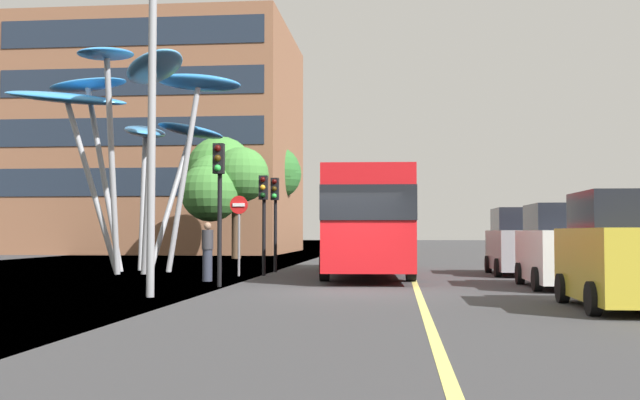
% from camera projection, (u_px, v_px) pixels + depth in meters
% --- Properties ---
extents(ground, '(120.00, 240.00, 0.10)m').
position_uv_depth(ground, '(324.00, 294.00, 18.60)').
color(ground, '#38383A').
extents(red_bus, '(3.17, 11.44, 3.53)m').
position_uv_depth(red_bus, '(367.00, 218.00, 25.64)').
color(red_bus, red).
rests_on(red_bus, ground).
extents(leaf_sculpture, '(8.52, 9.22, 7.93)m').
position_uv_depth(leaf_sculpture, '(137.00, 107.00, 27.74)').
color(leaf_sculpture, '#9EA0A5').
rests_on(leaf_sculpture, ground).
extents(traffic_light_kerb_near, '(0.28, 0.42, 3.79)m').
position_uv_depth(traffic_light_kerb_near, '(219.00, 183.00, 20.23)').
color(traffic_light_kerb_near, black).
rests_on(traffic_light_kerb_near, ground).
extents(traffic_light_kerb_far, '(0.28, 0.42, 3.33)m').
position_uv_depth(traffic_light_kerb_far, '(264.00, 203.00, 25.46)').
color(traffic_light_kerb_far, black).
rests_on(traffic_light_kerb_far, ground).
extents(traffic_light_island_mid, '(0.28, 0.42, 3.41)m').
position_uv_depth(traffic_light_island_mid, '(275.00, 204.00, 27.59)').
color(traffic_light_island_mid, black).
rests_on(traffic_light_island_mid, ground).
extents(car_parked_near, '(2.03, 4.00, 2.21)m').
position_uv_depth(car_parked_near, '(626.00, 254.00, 14.35)').
color(car_parked_near, gold).
rests_on(car_parked_near, ground).
extents(car_parked_mid, '(2.01, 4.18, 2.18)m').
position_uv_depth(car_parked_mid, '(563.00, 248.00, 19.86)').
color(car_parked_mid, silver).
rests_on(car_parked_mid, ground).
extents(car_parked_far, '(2.03, 4.30, 2.26)m').
position_uv_depth(car_parked_far, '(520.00, 244.00, 25.93)').
color(car_parked_far, gray).
rests_on(car_parked_far, ground).
extents(street_lamp, '(1.74, 0.44, 8.55)m').
position_uv_depth(street_lamp, '(168.00, 58.00, 17.19)').
color(street_lamp, gray).
rests_on(street_lamp, ground).
extents(tree_pavement_near, '(4.91, 5.65, 6.85)m').
position_uv_depth(tree_pavement_near, '(221.00, 178.00, 41.95)').
color(tree_pavement_near, brown).
rests_on(tree_pavement_near, ground).
extents(tree_pavement_far, '(5.34, 5.29, 7.45)m').
position_uv_depth(tree_pavement_far, '(264.00, 183.00, 53.16)').
color(tree_pavement_far, brown).
rests_on(tree_pavement_far, ground).
extents(pedestrian, '(0.34, 0.34, 1.74)m').
position_uv_depth(pedestrian, '(207.00, 252.00, 22.49)').
color(pedestrian, '#2D3342').
rests_on(pedestrian, ground).
extents(no_entry_sign, '(0.60, 0.12, 2.65)m').
position_uv_depth(no_entry_sign, '(239.00, 223.00, 25.16)').
color(no_entry_sign, gray).
rests_on(no_entry_sign, ground).
extents(backdrop_building, '(18.21, 15.26, 15.84)m').
position_uv_depth(backdrop_building, '(166.00, 143.00, 55.48)').
color(backdrop_building, brown).
rests_on(backdrop_building, ground).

